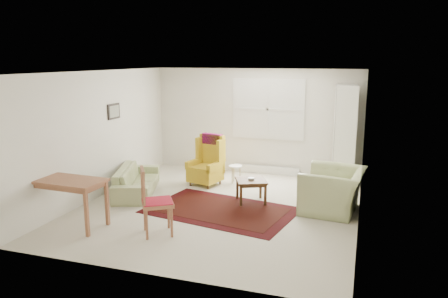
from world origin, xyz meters
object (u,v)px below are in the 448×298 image
(sofa, at_px, (137,175))
(cabinet, at_px, (345,135))
(desk_chair, at_px, (157,201))
(stool, at_px, (235,174))
(desk, at_px, (68,203))
(armchair, at_px, (333,186))
(wingback_chair, at_px, (205,160))
(coffee_table, at_px, (251,191))

(sofa, bearing_deg, cabinet, -82.46)
(desk_chair, bearing_deg, sofa, 4.91)
(stool, distance_m, desk, 3.82)
(armchair, bearing_deg, desk_chair, -46.33)
(wingback_chair, distance_m, coffee_table, 1.54)
(sofa, xyz_separation_m, desk_chair, (1.40, -1.83, 0.17))
(wingback_chair, xyz_separation_m, desk, (-1.31, -2.96, -0.15))
(cabinet, height_order, desk, cabinet)
(desk, bearing_deg, armchair, 27.23)
(armchair, distance_m, stool, 2.53)
(desk_chair, bearing_deg, stool, -38.41)
(armchair, bearing_deg, cabinet, -176.10)
(armchair, relative_size, desk_chair, 1.11)
(wingback_chair, bearing_deg, desk, -99.80)
(sofa, relative_size, stool, 4.60)
(cabinet, bearing_deg, wingback_chair, -164.11)
(wingback_chair, relative_size, desk, 0.87)
(cabinet, bearing_deg, desk, -140.46)
(cabinet, relative_size, desk_chair, 2.01)
(armchair, bearing_deg, sofa, -82.12)
(wingback_chair, bearing_deg, sofa, -125.47)
(coffee_table, height_order, stool, coffee_table)
(sofa, height_order, desk, desk)
(stool, distance_m, desk_chair, 3.20)
(sofa, bearing_deg, armchair, -107.52)
(armchair, distance_m, desk_chair, 3.20)
(cabinet, bearing_deg, desk_chair, -128.41)
(armchair, xyz_separation_m, coffee_table, (-1.53, 0.01, -0.24))
(wingback_chair, distance_m, desk, 3.24)
(stool, bearing_deg, desk_chair, -95.93)
(armchair, distance_m, desk, 4.61)
(sofa, height_order, desk_chair, desk_chair)
(sofa, bearing_deg, stool, -71.61)
(coffee_table, xyz_separation_m, desk_chair, (-1.00, -1.96, 0.31))
(desk_chair, bearing_deg, desk, 63.22)
(wingback_chair, distance_m, cabinet, 3.09)
(desk, bearing_deg, stool, 60.31)
(sofa, relative_size, coffee_table, 3.28)
(armchair, bearing_deg, coffee_table, -84.37)
(sofa, distance_m, coffee_table, 2.41)
(wingback_chair, height_order, desk, wingback_chair)
(coffee_table, distance_m, desk_chair, 2.23)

